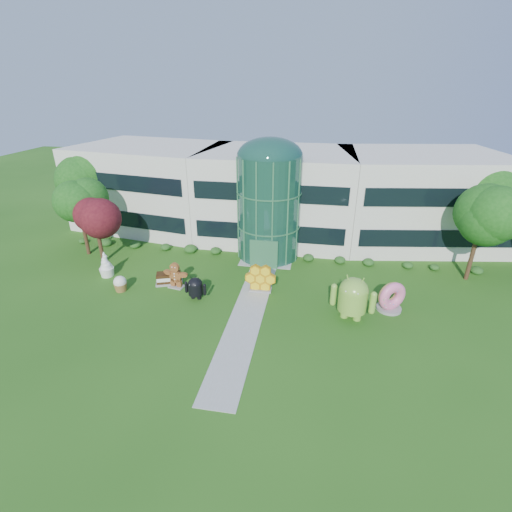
% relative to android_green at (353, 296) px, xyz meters
% --- Properties ---
extents(ground, '(140.00, 140.00, 0.00)m').
position_rel_android_green_xyz_m(ground, '(-7.60, -2.06, -1.92)').
color(ground, '#215114').
rests_on(ground, ground).
extents(building, '(46.00, 15.00, 9.30)m').
position_rel_android_green_xyz_m(building, '(-7.60, 15.94, 2.73)').
color(building, beige).
rests_on(building, ground).
extents(atrium, '(6.00, 6.00, 9.80)m').
position_rel_android_green_xyz_m(atrium, '(-7.60, 9.94, 2.98)').
color(atrium, '#194738').
rests_on(atrium, ground).
extents(walkway, '(2.40, 20.00, 0.04)m').
position_rel_android_green_xyz_m(walkway, '(-7.60, -0.06, -1.90)').
color(walkway, '#9E9E93').
rests_on(walkway, ground).
extents(tree_red, '(4.00, 4.00, 6.00)m').
position_rel_android_green_xyz_m(tree_red, '(-23.10, 5.44, 1.08)').
color(tree_red, '#3F0C14').
rests_on(tree_red, ground).
extents(trees_backdrop, '(52.00, 8.00, 8.40)m').
position_rel_android_green_xyz_m(trees_backdrop, '(-7.60, 10.94, 2.28)').
color(trees_backdrop, '#164C13').
rests_on(trees_backdrop, ground).
extents(android_green, '(3.83, 3.00, 3.84)m').
position_rel_android_green_xyz_m(android_green, '(0.00, 0.00, 0.00)').
color(android_green, '#7AB138').
rests_on(android_green, ground).
extents(android_black, '(1.98, 1.40, 2.16)m').
position_rel_android_green_xyz_m(android_black, '(-12.11, 0.62, -0.84)').
color(android_black, black).
rests_on(android_black, ground).
extents(donut, '(2.56, 2.13, 2.41)m').
position_rel_android_green_xyz_m(donut, '(2.96, 1.68, -0.72)').
color(donut, '#E25684').
rests_on(donut, ground).
extents(gingerbread, '(2.63, 1.39, 2.31)m').
position_rel_android_green_xyz_m(gingerbread, '(-14.34, 2.09, -0.77)').
color(gingerbread, brown).
rests_on(gingerbread, ground).
extents(ice_cream_sandwich, '(2.48, 1.80, 1.00)m').
position_rel_android_green_xyz_m(ice_cream_sandwich, '(-15.19, 2.58, -1.42)').
color(ice_cream_sandwich, black).
rests_on(ice_cream_sandwich, ground).
extents(honeycomb, '(2.74, 1.05, 2.13)m').
position_rel_android_green_xyz_m(honeycomb, '(-7.22, 2.78, -0.86)').
color(honeycomb, yellow).
rests_on(honeycomb, ground).
extents(froyo, '(1.75, 1.75, 2.33)m').
position_rel_android_green_xyz_m(froyo, '(-21.20, 2.93, -0.75)').
color(froyo, white).
rests_on(froyo, ground).
extents(cupcake, '(1.44, 1.44, 1.35)m').
position_rel_android_green_xyz_m(cupcake, '(-18.69, 0.72, -1.25)').
color(cupcake, white).
rests_on(cupcake, ground).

